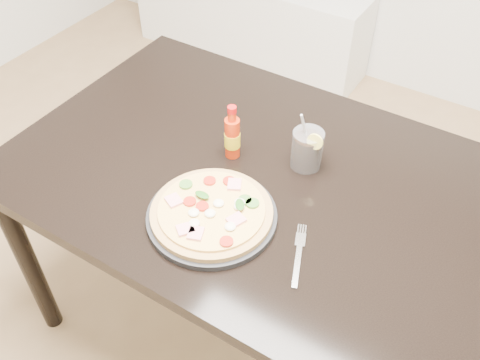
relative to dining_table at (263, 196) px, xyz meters
The scene contains 7 objects.
dining_table is the anchor object (origin of this frame).
plate 0.23m from the dining_table, 98.35° to the right, with size 0.32×0.32×0.02m, color black.
pizza 0.23m from the dining_table, 98.16° to the right, with size 0.30×0.30×0.03m.
hot_sauce_bottle 0.19m from the dining_table, 167.61° to the left, with size 0.05×0.05×0.17m.
cola_cup 0.18m from the dining_table, 51.91° to the left, with size 0.09×0.08×0.17m.
fork 0.29m from the dining_table, 42.52° to the right, with size 0.09×0.18×0.00m.
media_console 1.91m from the dining_table, 122.38° to the left, with size 1.40×0.34×0.50m, color white.
Camera 1 is at (0.70, -0.42, 1.75)m, focal length 40.00 mm.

